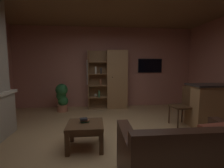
% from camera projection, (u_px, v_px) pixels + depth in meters
% --- Properties ---
extents(floor, '(6.11, 5.55, 0.02)m').
position_uv_depth(floor, '(114.00, 142.00, 3.06)').
color(floor, tan).
rests_on(floor, ground).
extents(wall_back, '(6.23, 0.06, 2.72)m').
position_uv_depth(wall_back, '(105.00, 68.00, 5.69)').
color(wall_back, '#AD7060').
rests_on(wall_back, ground).
extents(window_pane_back, '(0.57, 0.01, 0.85)m').
position_uv_depth(window_pane_back, '(95.00, 72.00, 5.64)').
color(window_pane_back, white).
extents(bookshelf_cabinet, '(1.29, 0.41, 1.93)m').
position_uv_depth(bookshelf_cabinet, '(114.00, 80.00, 5.49)').
color(bookshelf_cabinet, '#997047').
rests_on(bookshelf_cabinet, ground).
extents(kitchen_bar_counter, '(1.57, 0.61, 1.00)m').
position_uv_depth(kitchen_bar_counter, '(222.00, 105.00, 3.82)').
color(kitchen_bar_counter, '#997047').
rests_on(kitchen_bar_counter, ground).
extents(leather_couch, '(1.50, 0.92, 0.84)m').
position_uv_depth(leather_couch, '(188.00, 163.00, 1.89)').
color(leather_couch, '#382116').
rests_on(leather_couch, ground).
extents(coffee_table, '(0.62, 0.59, 0.43)m').
position_uv_depth(coffee_table, '(85.00, 128.00, 2.83)').
color(coffee_table, '#4C331E').
rests_on(coffee_table, ground).
extents(table_book_0, '(0.15, 0.13, 0.02)m').
position_uv_depth(table_book_0, '(85.00, 121.00, 2.89)').
color(table_book_0, '#387247').
rests_on(table_book_0, coffee_table).
extents(table_book_1, '(0.16, 0.13, 0.02)m').
position_uv_depth(table_book_1, '(85.00, 120.00, 2.88)').
color(table_book_1, brown).
rests_on(table_book_1, coffee_table).
extents(table_book_2, '(0.14, 0.13, 0.03)m').
position_uv_depth(table_book_2, '(84.00, 119.00, 2.86)').
color(table_book_2, black).
rests_on(table_book_2, coffee_table).
extents(dining_chair, '(0.47, 0.47, 0.92)m').
position_uv_depth(dining_chair, '(184.00, 103.00, 3.89)').
color(dining_chair, '#4C331E').
rests_on(dining_chair, ground).
extents(potted_floor_plant, '(0.37, 0.39, 0.87)m').
position_uv_depth(potted_floor_plant, '(62.00, 97.00, 5.09)').
color(potted_floor_plant, '#B77051').
rests_on(potted_floor_plant, ground).
extents(wall_mounted_tv, '(0.85, 0.06, 0.48)m').
position_uv_depth(wall_mounted_tv, '(150.00, 66.00, 5.77)').
color(wall_mounted_tv, black).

